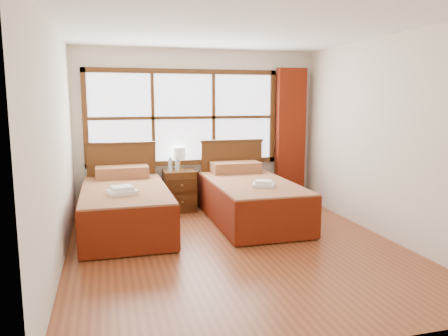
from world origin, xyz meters
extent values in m
plane|color=brown|center=(0.00, 0.00, 0.00)|extent=(4.50, 4.50, 0.00)
plane|color=white|center=(0.00, 0.00, 2.60)|extent=(4.50, 4.50, 0.00)
plane|color=silver|center=(0.00, 2.25, 1.30)|extent=(4.00, 0.00, 4.00)
plane|color=silver|center=(-2.00, 0.00, 1.30)|extent=(0.00, 4.50, 4.50)
plane|color=silver|center=(2.00, 0.00, 1.30)|extent=(0.00, 4.50, 4.50)
cube|color=white|center=(-0.25, 2.22, 1.50)|extent=(3.00, 0.02, 1.40)
cube|color=#49280F|center=(-0.25, 2.20, 0.76)|extent=(3.16, 0.06, 0.08)
cube|color=#49280F|center=(-0.25, 2.20, 2.24)|extent=(3.16, 0.06, 0.08)
cube|color=#49280F|center=(-1.79, 2.20, 1.50)|extent=(0.08, 0.06, 1.56)
cube|color=#49280F|center=(1.29, 2.20, 1.50)|extent=(0.08, 0.06, 1.56)
cube|color=#49280F|center=(-0.75, 2.20, 1.50)|extent=(0.05, 0.05, 1.40)
cube|color=#49280F|center=(0.25, 2.20, 1.50)|extent=(0.05, 0.05, 1.40)
cube|color=#49280F|center=(-0.25, 2.20, 1.50)|extent=(3.00, 0.05, 0.05)
cube|color=maroon|center=(1.60, 2.11, 1.17)|extent=(0.50, 0.16, 2.30)
cube|color=#3D210C|center=(-1.27, 1.13, 0.16)|extent=(1.01, 2.02, 0.33)
cube|color=maroon|center=(-1.27, 1.13, 0.47)|extent=(1.13, 2.24, 0.27)
cube|color=maroon|center=(-1.84, 1.13, 0.30)|extent=(0.03, 2.24, 0.56)
cube|color=maroon|center=(-0.71, 1.13, 0.30)|extent=(0.03, 2.24, 0.56)
cube|color=maroon|center=(-1.27, 0.02, 0.30)|extent=(1.13, 0.03, 0.56)
cube|color=maroon|center=(-1.27, 1.94, 0.69)|extent=(0.79, 0.46, 0.18)
cube|color=#49280F|center=(-1.27, 2.14, 0.55)|extent=(1.05, 0.06, 1.10)
cube|color=#3D210C|center=(-1.27, 2.14, 1.11)|extent=(1.10, 0.08, 0.04)
cube|color=#3D210C|center=(0.55, 1.13, 0.16)|extent=(1.01, 2.02, 0.33)
cube|color=maroon|center=(0.55, 1.13, 0.47)|extent=(1.13, 2.23, 0.27)
cube|color=maroon|center=(-0.01, 1.13, 0.30)|extent=(0.03, 2.23, 0.56)
cube|color=maroon|center=(1.11, 1.13, 0.30)|extent=(0.03, 2.23, 0.56)
cube|color=maroon|center=(0.55, 0.02, 0.30)|extent=(1.13, 0.03, 0.56)
cube|color=maroon|center=(0.55, 1.94, 0.69)|extent=(0.79, 0.46, 0.18)
cube|color=#49280F|center=(0.55, 2.14, 0.55)|extent=(1.05, 0.06, 1.10)
cube|color=#3D210C|center=(0.55, 2.14, 1.11)|extent=(1.10, 0.08, 0.04)
cube|color=#49280F|center=(-0.37, 2.00, 0.33)|extent=(0.50, 0.44, 0.67)
cube|color=#3D210C|center=(-0.37, 1.77, 0.20)|extent=(0.44, 0.02, 0.20)
cube|color=#3D210C|center=(-0.37, 1.77, 0.47)|extent=(0.44, 0.02, 0.20)
sphere|color=olive|center=(-0.37, 1.75, 0.20)|extent=(0.03, 0.03, 0.03)
sphere|color=olive|center=(-0.37, 1.75, 0.47)|extent=(0.03, 0.03, 0.03)
cube|color=white|center=(-1.32, 0.71, 0.63)|extent=(0.41, 0.38, 0.05)
cube|color=white|center=(-1.32, 0.71, 0.68)|extent=(0.31, 0.28, 0.05)
cube|color=white|center=(0.59, 0.70, 0.63)|extent=(0.37, 0.35, 0.05)
cube|color=white|center=(0.59, 0.70, 0.67)|extent=(0.28, 0.26, 0.04)
cylinder|color=gold|center=(-0.36, 2.02, 0.68)|extent=(0.12, 0.12, 0.02)
cylinder|color=gold|center=(-0.36, 2.02, 0.77)|extent=(0.03, 0.03, 0.16)
cylinder|color=white|center=(-0.36, 2.02, 0.94)|extent=(0.19, 0.19, 0.19)
cylinder|color=silver|center=(-0.52, 1.92, 0.77)|extent=(0.06, 0.06, 0.20)
cylinder|color=blue|center=(-0.52, 1.92, 0.88)|extent=(0.03, 0.03, 0.03)
cylinder|color=silver|center=(-0.40, 1.97, 0.78)|extent=(0.07, 0.07, 0.22)
cylinder|color=blue|center=(-0.40, 1.97, 0.90)|extent=(0.03, 0.03, 0.03)
camera|label=1|loc=(-1.49, -4.88, 1.80)|focal=35.00mm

